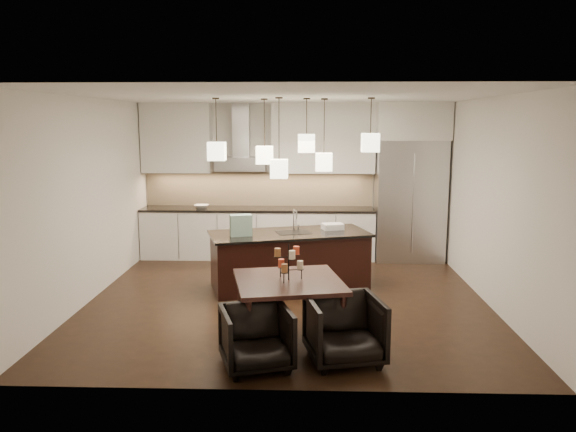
{
  "coord_description": "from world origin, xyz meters",
  "views": [
    {
      "loc": [
        0.26,
        -7.62,
        2.47
      ],
      "look_at": [
        0.0,
        0.2,
        1.15
      ],
      "focal_mm": 35.0,
      "sensor_mm": 36.0,
      "label": 1
    }
  ],
  "objects_px": {
    "island_body": "(289,261)",
    "dining_table": "(289,309)",
    "armchair_left": "(256,338)",
    "refrigerator": "(409,201)",
    "armchair_right": "(345,330)"
  },
  "relations": [
    {
      "from": "refrigerator",
      "to": "armchair_left",
      "type": "xyz_separation_m",
      "value": [
        -2.34,
        -4.65,
        -0.76
      ]
    },
    {
      "from": "refrigerator",
      "to": "armchair_left",
      "type": "distance_m",
      "value": 5.26
    },
    {
      "from": "refrigerator",
      "to": "dining_table",
      "type": "relative_size",
      "value": 1.84
    },
    {
      "from": "refrigerator",
      "to": "armchair_right",
      "type": "relative_size",
      "value": 2.83
    },
    {
      "from": "armchair_left",
      "to": "armchair_right",
      "type": "relative_size",
      "value": 0.91
    },
    {
      "from": "island_body",
      "to": "dining_table",
      "type": "bearing_deg",
      "value": -104.52
    },
    {
      "from": "island_body",
      "to": "armchair_left",
      "type": "xyz_separation_m",
      "value": [
        -0.24,
        -2.85,
        -0.08
      ]
    },
    {
      "from": "island_body",
      "to": "armchair_left",
      "type": "bearing_deg",
      "value": -110.96
    },
    {
      "from": "island_body",
      "to": "armchair_left",
      "type": "distance_m",
      "value": 2.86
    },
    {
      "from": "armchair_left",
      "to": "refrigerator",
      "type": "bearing_deg",
      "value": 46.01
    },
    {
      "from": "dining_table",
      "to": "armchair_right",
      "type": "distance_m",
      "value": 0.84
    },
    {
      "from": "island_body",
      "to": "armchair_right",
      "type": "distance_m",
      "value": 2.75
    },
    {
      "from": "armchair_left",
      "to": "dining_table",
      "type": "bearing_deg",
      "value": 51.61
    },
    {
      "from": "island_body",
      "to": "armchair_right",
      "type": "xyz_separation_m",
      "value": [
        0.65,
        -2.67,
        -0.05
      ]
    },
    {
      "from": "island_body",
      "to": "armchair_right",
      "type": "height_order",
      "value": "island_body"
    }
  ]
}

